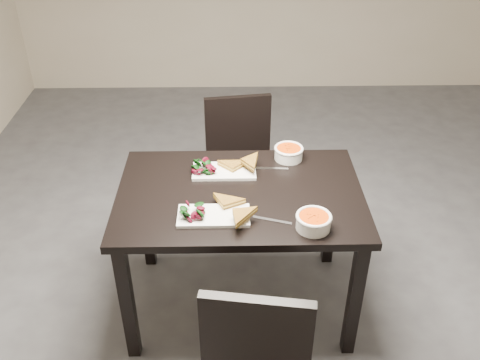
{
  "coord_description": "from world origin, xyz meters",
  "views": [
    {
      "loc": [
        -0.47,
        -2.6,
        2.22
      ],
      "look_at": [
        -0.43,
        -0.49,
        0.82
      ],
      "focal_mm": 39.56,
      "sensor_mm": 36.0,
      "label": 1
    }
  ],
  "objects_px": {
    "chair_far": "(241,157)",
    "plate_near": "(214,216)",
    "table": "(240,208)",
    "chair_near": "(258,343)",
    "soup_bowl_far": "(289,152)",
    "plate_far": "(224,171)",
    "soup_bowl_near": "(314,221)"
  },
  "relations": [
    {
      "from": "plate_near",
      "to": "chair_far",
      "type": "bearing_deg",
      "value": 81.71
    },
    {
      "from": "soup_bowl_far",
      "to": "plate_far",
      "type": "bearing_deg",
      "value": -158.87
    },
    {
      "from": "chair_far",
      "to": "chair_near",
      "type": "bearing_deg",
      "value": -96.5
    },
    {
      "from": "soup_bowl_far",
      "to": "soup_bowl_near",
      "type": "bearing_deg",
      "value": -84.98
    },
    {
      "from": "chair_far",
      "to": "plate_near",
      "type": "bearing_deg",
      "value": -106.44
    },
    {
      "from": "table",
      "to": "chair_near",
      "type": "height_order",
      "value": "chair_near"
    },
    {
      "from": "table",
      "to": "plate_near",
      "type": "xyz_separation_m",
      "value": [
        -0.12,
        -0.2,
        0.11
      ]
    },
    {
      "from": "plate_near",
      "to": "soup_bowl_far",
      "type": "relative_size",
      "value": 2.1
    },
    {
      "from": "soup_bowl_near",
      "to": "plate_far",
      "type": "bearing_deg",
      "value": 130.54
    },
    {
      "from": "chair_near",
      "to": "soup_bowl_near",
      "type": "distance_m",
      "value": 0.57
    },
    {
      "from": "plate_near",
      "to": "soup_bowl_far",
      "type": "distance_m",
      "value": 0.64
    },
    {
      "from": "chair_near",
      "to": "table",
      "type": "bearing_deg",
      "value": 103.52
    },
    {
      "from": "table",
      "to": "soup_bowl_near",
      "type": "distance_m",
      "value": 0.45
    },
    {
      "from": "plate_near",
      "to": "soup_bowl_far",
      "type": "bearing_deg",
      "value": 52.64
    },
    {
      "from": "chair_near",
      "to": "soup_bowl_near",
      "type": "height_order",
      "value": "chair_near"
    },
    {
      "from": "chair_near",
      "to": "soup_bowl_far",
      "type": "relative_size",
      "value": 5.45
    },
    {
      "from": "plate_near",
      "to": "soup_bowl_far",
      "type": "height_order",
      "value": "soup_bowl_far"
    },
    {
      "from": "table",
      "to": "plate_far",
      "type": "height_order",
      "value": "plate_far"
    },
    {
      "from": "plate_far",
      "to": "chair_near",
      "type": "bearing_deg",
      "value": -80.9
    },
    {
      "from": "table",
      "to": "soup_bowl_far",
      "type": "height_order",
      "value": "soup_bowl_far"
    },
    {
      "from": "soup_bowl_near",
      "to": "plate_far",
      "type": "relative_size",
      "value": 0.49
    },
    {
      "from": "soup_bowl_far",
      "to": "chair_far",
      "type": "bearing_deg",
      "value": 117.85
    },
    {
      "from": "table",
      "to": "chair_near",
      "type": "xyz_separation_m",
      "value": [
        0.06,
        -0.69,
        -0.17
      ]
    },
    {
      "from": "soup_bowl_near",
      "to": "soup_bowl_far",
      "type": "bearing_deg",
      "value": 95.02
    },
    {
      "from": "table",
      "to": "soup_bowl_near",
      "type": "height_order",
      "value": "soup_bowl_near"
    },
    {
      "from": "table",
      "to": "chair_far",
      "type": "relative_size",
      "value": 1.41
    },
    {
      "from": "chair_near",
      "to": "soup_bowl_near",
      "type": "relative_size",
      "value": 5.33
    },
    {
      "from": "chair_far",
      "to": "soup_bowl_near",
      "type": "bearing_deg",
      "value": -82.43
    },
    {
      "from": "table",
      "to": "soup_bowl_far",
      "type": "distance_m",
      "value": 0.43
    },
    {
      "from": "table",
      "to": "soup_bowl_far",
      "type": "relative_size",
      "value": 7.69
    },
    {
      "from": "chair_near",
      "to": "soup_bowl_far",
      "type": "distance_m",
      "value": 1.07
    },
    {
      "from": "chair_near",
      "to": "chair_far",
      "type": "height_order",
      "value": "same"
    }
  ]
}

